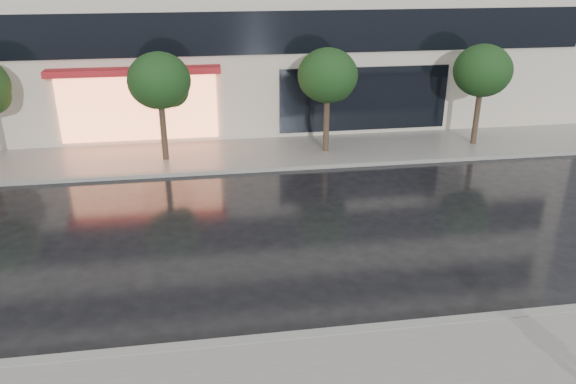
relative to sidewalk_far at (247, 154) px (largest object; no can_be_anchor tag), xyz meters
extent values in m
plane|color=black|center=(0.00, -10.25, -0.06)|extent=(120.00, 120.00, 0.00)
cube|color=slate|center=(0.00, 0.00, 0.00)|extent=(60.00, 3.50, 0.12)
cube|color=gray|center=(0.00, -11.25, 0.01)|extent=(60.00, 0.25, 0.14)
cube|color=gray|center=(0.00, -1.75, 0.01)|extent=(60.00, 0.25, 0.14)
cube|color=black|center=(0.00, 1.69, 4.24)|extent=(28.00, 0.12, 1.60)
cube|color=#FF8C59|center=(-4.00, 1.67, 1.54)|extent=(6.00, 0.10, 2.60)
cube|color=#A3191F|center=(-4.00, 1.34, 2.99)|extent=(6.40, 0.70, 0.25)
cube|color=black|center=(5.00, 1.69, 1.54)|extent=(7.00, 0.10, 2.60)
cylinder|color=#33261C|center=(-3.00, -0.25, 1.04)|extent=(0.22, 0.22, 2.20)
ellipsoid|color=black|center=(-3.00, -0.25, 2.94)|extent=(2.20, 2.20, 1.98)
sphere|color=black|center=(-2.60, -0.05, 2.54)|extent=(1.20, 1.20, 1.20)
cylinder|color=#33261C|center=(3.00, -0.25, 1.04)|extent=(0.22, 0.22, 2.20)
ellipsoid|color=black|center=(3.00, -0.25, 2.94)|extent=(2.20, 2.20, 1.98)
sphere|color=black|center=(3.40, -0.05, 2.54)|extent=(1.20, 1.20, 1.20)
cylinder|color=#33261C|center=(9.00, -0.25, 1.04)|extent=(0.22, 0.22, 2.20)
ellipsoid|color=black|center=(9.00, -0.25, 2.94)|extent=(2.20, 2.20, 1.98)
sphere|color=black|center=(9.40, -0.05, 2.54)|extent=(1.20, 1.20, 1.20)
camera|label=1|loc=(-1.55, -20.18, 6.95)|focal=35.00mm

